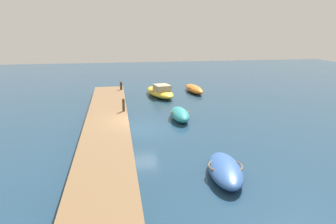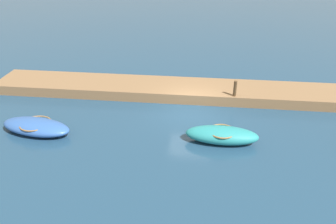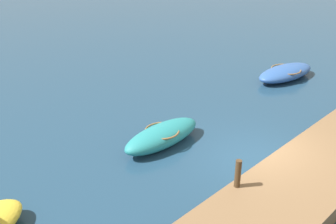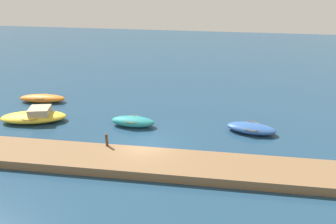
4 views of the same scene
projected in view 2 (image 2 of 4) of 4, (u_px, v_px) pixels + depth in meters
ground_plane at (191, 110)px, 19.72m from camera, size 84.00×84.00×0.00m
dock_platform at (193, 90)px, 21.44m from camera, size 25.71×2.92×0.64m
rowboat_blue at (36, 127)px, 17.32m from camera, size 4.00×2.13×0.73m
rowboat_teal at (222, 135)px, 16.50m from camera, size 3.63×1.41×0.83m
mooring_post_mid_west at (235, 89)px, 19.75m from camera, size 0.19×0.19×0.95m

